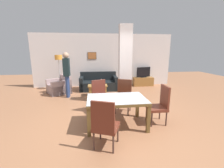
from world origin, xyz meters
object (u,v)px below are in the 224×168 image
dining_table (116,104)px  standing_person (67,71)px  sofa (99,84)px  bottle (101,83)px  floor_lamp (59,61)px  coffee_table (98,90)px  dining_chair_head_right (160,104)px  armchair (60,87)px  tv_screen (143,72)px  dining_chair_near_left (105,123)px  dining_chair_far_left (100,96)px  tv_stand (143,81)px  dining_chair_far_right (124,95)px

dining_table → standing_person: (-1.60, 2.61, 0.47)m
sofa → bottle: sofa is taller
sofa → floor_lamp: 2.14m
standing_person → dining_table: bearing=31.6°
coffee_table → bottle: 0.36m
dining_table → standing_person: standing_person is taller
dining_chair_head_right → armchair: 4.55m
bottle → tv_screen: bearing=34.3°
floor_lamp → standing_person: (0.54, -1.19, -0.36)m
coffee_table → tv_screen: tv_screen is taller
armchair → bottle: 1.96m
tv_screen → dining_chair_near_left: bearing=47.3°
dining_chair_near_left → tv_screen: (2.44, 5.05, 0.20)m
tv_screen → standing_person: bearing=5.9°
dining_chair_head_right → floor_lamp: floor_lamp is taller
armchair → standing_person: size_ratio=0.67×
dining_chair_head_right → floor_lamp: size_ratio=0.60×
dining_chair_far_left → dining_chair_near_left: (0.00, -1.75, 0.00)m
dining_chair_head_right → standing_person: (-2.73, 2.61, 0.52)m
dining_chair_far_left → coffee_table: size_ratio=1.25×
bottle → tv_stand: 2.83m
dining_chair_far_right → dining_chair_head_right: (0.77, -0.86, 0.00)m
dining_table → dining_chair_far_left: 0.93m
armchair → coffee_table: (1.66, -0.63, -0.04)m
dining_chair_far_right → tv_screen: 3.73m
dining_chair_head_right → standing_person: bearing=46.3°
dining_chair_near_left → sofa: 4.55m
tv_stand → dining_chair_head_right: bearing=-103.0°
dining_chair_far_right → dining_chair_far_left: bearing=22.8°
armchair → floor_lamp: size_ratio=0.72×
dining_chair_far_left → standing_person: (-1.24, 1.75, 0.52)m
dining_chair_far_right → standing_person: size_ratio=0.55×
sofa → tv_stand: 2.45m
floor_lamp → tv_stand: bearing=4.9°
armchair → coffee_table: 1.78m
dining_table → standing_person: size_ratio=0.80×
dining_chair_head_right → tv_screen: tv_screen is taller
dining_chair_head_right → floor_lamp: bearing=40.7°
dining_chair_head_right → sofa: dining_chair_head_right is taller
dining_table → tv_screen: size_ratio=1.81×
dining_chair_head_right → tv_screen: 4.27m
tv_screen → floor_lamp: (-4.22, -0.36, 0.68)m
dining_chair_far_left → tv_screen: bearing=-149.1°
dining_chair_far_right → tv_screen: tv_screen is taller
dining_chair_near_left → tv_screen: tv_screen is taller
coffee_table → dining_chair_head_right: bearing=-59.7°
dining_chair_far_right → armchair: (-2.41, 2.38, -0.25)m
dining_chair_far_right → tv_stand: bearing=-95.1°
dining_chair_far_left → standing_person: standing_person is taller
dining_table → coffee_table: 2.66m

